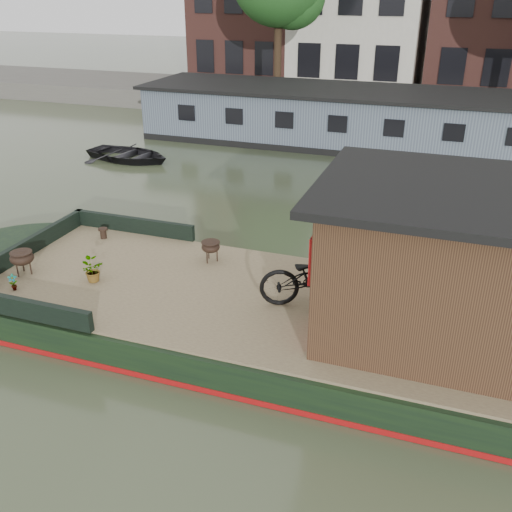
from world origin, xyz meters
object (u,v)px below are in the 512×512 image
(brazier_rear, at_px, (211,251))
(dinghy, at_px, (128,151))
(bicycle, at_px, (318,277))
(brazier_front, at_px, (23,263))
(cabin, at_px, (445,261))

(brazier_rear, xyz_separation_m, dinghy, (-6.70, 7.93, -0.53))
(bicycle, distance_m, dinghy, 12.79)
(bicycle, relative_size, brazier_front, 4.29)
(dinghy, bearing_deg, bicycle, -126.58)
(brazier_front, bearing_deg, dinghy, 110.07)
(dinghy, bearing_deg, brazier_rear, -132.13)
(cabin, height_order, bicycle, cabin)
(cabin, bearing_deg, brazier_front, -175.42)
(cabin, relative_size, bicycle, 1.98)
(bicycle, bearing_deg, brazier_rear, 48.45)
(bicycle, distance_m, brazier_rear, 2.65)
(brazier_front, xyz_separation_m, brazier_rear, (3.17, 1.73, -0.02))
(bicycle, xyz_separation_m, brazier_rear, (-2.44, 0.98, -0.32))
(brazier_rear, bearing_deg, brazier_front, -151.43)
(brazier_front, xyz_separation_m, dinghy, (-3.53, 9.66, -0.55))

